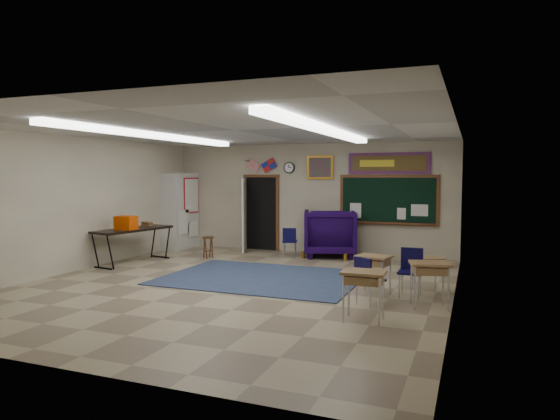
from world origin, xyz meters
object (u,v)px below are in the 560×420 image
at_px(student_desk_front_left, 374,273).
at_px(folding_table, 133,244).
at_px(wingback_armchair, 330,233).
at_px(student_desk_front_right, 428,272).
at_px(wooden_stool, 208,247).

height_order(student_desk_front_left, folding_table, folding_table).
height_order(wingback_armchair, student_desk_front_right, wingback_armchair).
relative_size(wingback_armchair, folding_table, 0.64).
distance_m(wingback_armchair, student_desk_front_right, 4.26).
relative_size(student_desk_front_right, folding_table, 0.30).
bearing_deg(student_desk_front_left, wooden_stool, 165.73).
distance_m(wingback_armchair, wooden_stool, 3.21).
height_order(wingback_armchair, student_desk_front_left, wingback_armchair).
height_order(wingback_armchair, wooden_stool, wingback_armchair).
distance_m(folding_table, wooden_stool, 1.89).
distance_m(wingback_armchair, student_desk_front_left, 4.28).
distance_m(student_desk_front_left, wooden_stool, 5.31).
bearing_deg(folding_table, wooden_stool, 54.57).
xyz_separation_m(wingback_armchair, folding_table, (-4.17, -2.77, -0.16)).
bearing_deg(student_desk_front_left, wingback_armchair, 128.79).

